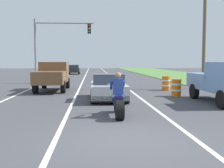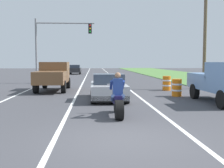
{
  "view_description": "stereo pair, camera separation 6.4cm",
  "coord_description": "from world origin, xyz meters",
  "px_view_note": "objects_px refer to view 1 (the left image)",
  "views": [
    {
      "loc": [
        -0.85,
        -7.12,
        2.0
      ],
      "look_at": [
        0.04,
        5.55,
        1.0
      ],
      "focal_mm": 45.52,
      "sensor_mm": 36.0,
      "label": 1
    },
    {
      "loc": [
        -0.79,
        -7.12,
        2.0
      ],
      "look_at": [
        0.04,
        5.55,
        1.0
      ],
      "focal_mm": 45.52,
      "sensor_mm": 36.0,
      "label": 2
    }
  ],
  "objects_px": {
    "motorcycle_with_rider": "(118,101)",
    "distant_car_far_ahead": "(74,69)",
    "sports_car_silver": "(108,88)",
    "pickup_truck_left_lane_brown": "(53,75)",
    "construction_barrel_nearest": "(176,88)",
    "construction_barrel_mid": "(166,83)",
    "pickup_truck_right_shoulder_light_blue": "(224,80)",
    "traffic_light_mast_near": "(54,40)"
  },
  "relations": [
    {
      "from": "motorcycle_with_rider",
      "to": "traffic_light_mast_near",
      "type": "height_order",
      "value": "traffic_light_mast_near"
    },
    {
      "from": "sports_car_silver",
      "to": "pickup_truck_left_lane_brown",
      "type": "distance_m",
      "value": 6.03
    },
    {
      "from": "construction_barrel_nearest",
      "to": "pickup_truck_left_lane_brown",
      "type": "bearing_deg",
      "value": 154.08
    },
    {
      "from": "pickup_truck_left_lane_brown",
      "to": "construction_barrel_mid",
      "type": "height_order",
      "value": "pickup_truck_left_lane_brown"
    },
    {
      "from": "pickup_truck_left_lane_brown",
      "to": "distant_car_far_ahead",
      "type": "relative_size",
      "value": 1.2
    },
    {
      "from": "pickup_truck_left_lane_brown",
      "to": "construction_barrel_nearest",
      "type": "relative_size",
      "value": 4.8
    },
    {
      "from": "motorcycle_with_rider",
      "to": "construction_barrel_nearest",
      "type": "relative_size",
      "value": 2.21
    },
    {
      "from": "motorcycle_with_rider",
      "to": "distant_car_far_ahead",
      "type": "relative_size",
      "value": 0.55
    },
    {
      "from": "pickup_truck_right_shoulder_light_blue",
      "to": "construction_barrel_mid",
      "type": "height_order",
      "value": "pickup_truck_right_shoulder_light_blue"
    },
    {
      "from": "construction_barrel_mid",
      "to": "distant_car_far_ahead",
      "type": "relative_size",
      "value": 0.25
    },
    {
      "from": "pickup_truck_left_lane_brown",
      "to": "distant_car_far_ahead",
      "type": "xyz_separation_m",
      "value": [
        -0.17,
        26.29,
        -0.33
      ]
    },
    {
      "from": "traffic_light_mast_near",
      "to": "construction_barrel_nearest",
      "type": "xyz_separation_m",
      "value": [
        8.39,
        -11.04,
        -3.55
      ]
    },
    {
      "from": "motorcycle_with_rider",
      "to": "sports_car_silver",
      "type": "distance_m",
      "value": 4.74
    },
    {
      "from": "pickup_truck_left_lane_brown",
      "to": "pickup_truck_right_shoulder_light_blue",
      "type": "height_order",
      "value": "same"
    },
    {
      "from": "pickup_truck_right_shoulder_light_blue",
      "to": "construction_barrel_nearest",
      "type": "bearing_deg",
      "value": 118.49
    },
    {
      "from": "construction_barrel_mid",
      "to": "traffic_light_mast_near",
      "type": "bearing_deg",
      "value": 138.27
    },
    {
      "from": "motorcycle_with_rider",
      "to": "distant_car_far_ahead",
      "type": "distance_m",
      "value": 36.08
    },
    {
      "from": "motorcycle_with_rider",
      "to": "distant_car_far_ahead",
      "type": "height_order",
      "value": "motorcycle_with_rider"
    },
    {
      "from": "motorcycle_with_rider",
      "to": "sports_car_silver",
      "type": "xyz_separation_m",
      "value": [
        -0.1,
        4.74,
        0.04
      ]
    },
    {
      "from": "motorcycle_with_rider",
      "to": "traffic_light_mast_near",
      "type": "distance_m",
      "value": 17.85
    },
    {
      "from": "sports_car_silver",
      "to": "pickup_truck_right_shoulder_light_blue",
      "type": "bearing_deg",
      "value": -16.21
    },
    {
      "from": "sports_car_silver",
      "to": "distant_car_far_ahead",
      "type": "distance_m",
      "value": 31.36
    },
    {
      "from": "pickup_truck_right_shoulder_light_blue",
      "to": "construction_barrel_mid",
      "type": "relative_size",
      "value": 4.8
    },
    {
      "from": "construction_barrel_nearest",
      "to": "motorcycle_with_rider",
      "type": "bearing_deg",
      "value": -123.76
    },
    {
      "from": "sports_car_silver",
      "to": "pickup_truck_right_shoulder_light_blue",
      "type": "distance_m",
      "value": 5.79
    },
    {
      "from": "motorcycle_with_rider",
      "to": "distant_car_far_ahead",
      "type": "bearing_deg",
      "value": 96.08
    },
    {
      "from": "sports_car_silver",
      "to": "construction_barrel_mid",
      "type": "xyz_separation_m",
      "value": [
        4.31,
        4.47,
        -0.13
      ]
    },
    {
      "from": "pickup_truck_right_shoulder_light_blue",
      "to": "distant_car_far_ahead",
      "type": "relative_size",
      "value": 1.2
    },
    {
      "from": "traffic_light_mast_near",
      "to": "construction_barrel_nearest",
      "type": "distance_m",
      "value": 14.31
    },
    {
      "from": "motorcycle_with_rider",
      "to": "pickup_truck_right_shoulder_light_blue",
      "type": "relative_size",
      "value": 0.46
    },
    {
      "from": "traffic_light_mast_near",
      "to": "distant_car_far_ahead",
      "type": "distance_m",
      "value": 19.24
    },
    {
      "from": "traffic_light_mast_near",
      "to": "construction_barrel_nearest",
      "type": "height_order",
      "value": "traffic_light_mast_near"
    },
    {
      "from": "pickup_truck_right_shoulder_light_blue",
      "to": "construction_barrel_nearest",
      "type": "height_order",
      "value": "pickup_truck_right_shoulder_light_blue"
    },
    {
      "from": "pickup_truck_left_lane_brown",
      "to": "construction_barrel_nearest",
      "type": "xyz_separation_m",
      "value": [
        7.59,
        -3.69,
        -0.6
      ]
    },
    {
      "from": "pickup_truck_right_shoulder_light_blue",
      "to": "traffic_light_mast_near",
      "type": "distance_m",
      "value": 17.24
    },
    {
      "from": "construction_barrel_nearest",
      "to": "distant_car_far_ahead",
      "type": "distance_m",
      "value": 30.97
    },
    {
      "from": "distant_car_far_ahead",
      "to": "sports_car_silver",
      "type": "bearing_deg",
      "value": -83.18
    },
    {
      "from": "sports_car_silver",
      "to": "traffic_light_mast_near",
      "type": "distance_m",
      "value": 13.4
    },
    {
      "from": "construction_barrel_nearest",
      "to": "construction_barrel_mid",
      "type": "bearing_deg",
      "value": 85.34
    },
    {
      "from": "sports_car_silver",
      "to": "motorcycle_with_rider",
      "type": "bearing_deg",
      "value": -88.83
    },
    {
      "from": "construction_barrel_mid",
      "to": "distant_car_far_ahead",
      "type": "bearing_deg",
      "value": 106.76
    },
    {
      "from": "traffic_light_mast_near",
      "to": "construction_barrel_mid",
      "type": "height_order",
      "value": "traffic_light_mast_near"
    }
  ]
}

